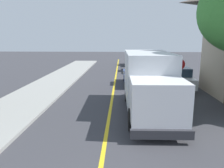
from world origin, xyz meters
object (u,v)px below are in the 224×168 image
object	(u,v)px
parked_car_near	(134,75)
stop_sign	(179,71)
parked_car_mid	(135,65)
parked_car_far	(132,60)
box_truck	(149,80)
parked_van_across	(179,78)

from	to	relation	value
parked_car_near	stop_sign	xyz separation A→B (m)	(2.69, -4.22, 1.06)
parked_car_mid	parked_car_far	xyz separation A→B (m)	(-0.20, 5.84, 0.00)
parked_car_mid	box_truck	bearing A→B (deg)	-90.60
box_truck	parked_van_across	bearing A→B (deg)	62.33
parked_car_mid	parked_car_far	distance (m)	5.84
box_truck	parked_car_mid	size ratio (longest dim) A/B	1.62
parked_car_mid	stop_sign	bearing A→B (deg)	-79.51
parked_van_across	stop_sign	world-z (taller)	stop_sign
parked_car_far	stop_sign	distance (m)	17.69
parked_car_near	parked_car_far	size ratio (longest dim) A/B	1.00
parked_car_mid	stop_sign	world-z (taller)	stop_sign
box_truck	parked_car_near	bearing A→B (deg)	92.98
parked_van_across	stop_sign	distance (m)	3.27
box_truck	parked_car_far	world-z (taller)	box_truck
box_truck	parked_car_mid	xyz separation A→B (m)	(0.15, 14.61, -0.97)
stop_sign	parked_car_far	bearing A→B (deg)	97.67
parked_car_near	parked_van_across	distance (m)	3.70
parked_car_near	stop_sign	distance (m)	5.12
parked_van_across	stop_sign	xyz separation A→B (m)	(-0.80, -2.98, 1.06)
box_truck	parked_car_far	xyz separation A→B (m)	(-0.04, 20.45, -0.97)
parked_car_far	stop_sign	bearing A→B (deg)	-82.33
parked_car_near	parked_car_mid	xyz separation A→B (m)	(0.53, 7.44, 0.00)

